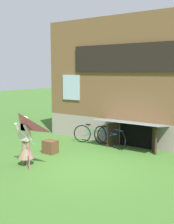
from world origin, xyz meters
The scene contains 7 objects.
ground_plane centered at (0.00, 0.00, 0.00)m, with size 60.00×60.00×0.00m, color #3D6B28.
log_house centered at (0.00, 5.50, 2.56)m, with size 8.15×6.12×5.11m.
person centered at (-1.71, -0.93, 0.66)m, with size 0.61×0.52×1.56m.
kite centered at (-1.37, -1.50, 1.31)m, with size 1.01×1.01×1.65m.
bicycle_blue centered at (-0.63, 2.44, 0.39)m, with size 1.71×0.53×0.80m.
bicycle_green centered at (-1.42, 2.57, 0.38)m, with size 1.65×0.63×0.79m.
wooden_crate centered at (-1.94, 0.47, 0.24)m, with size 0.48×0.40×0.47m, color brown.
Camera 1 is at (4.75, -6.97, 2.93)m, focal length 45.33 mm.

